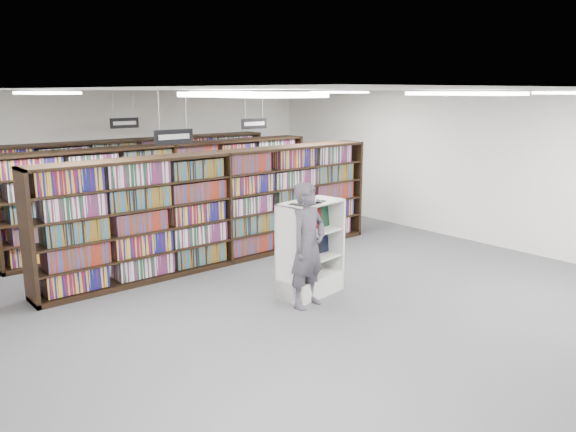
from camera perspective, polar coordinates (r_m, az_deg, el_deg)
floor at (r=9.31m, az=0.38°, el=-7.44°), size 12.00×12.00×0.00m
ceiling at (r=8.75m, az=0.41°, el=12.67°), size 10.00×12.00×0.10m
wall_back at (r=13.96m, az=-15.85°, el=5.59°), size 10.00×0.10×3.20m
wall_right at (r=12.68m, az=17.95°, el=4.79°), size 0.10×12.00×3.20m
bookshelf_row_near at (r=10.57m, az=-6.65°, el=0.84°), size 7.00×0.60×2.10m
bookshelf_row_mid at (r=12.26m, az=-11.82°, el=2.28°), size 7.00×0.60×2.10m
bookshelf_row_far at (r=13.77m, az=-15.19°, el=3.22°), size 7.00×0.60×2.10m
aisle_sign_left at (r=8.75m, az=-11.53°, el=8.03°), size 0.65×0.02×0.80m
aisle_sign_right at (r=12.05m, az=-3.46°, el=9.45°), size 0.65×0.02×0.80m
aisle_sign_center at (r=12.77m, az=-16.28°, el=9.15°), size 0.65×0.02×0.80m
troffer_front_left at (r=4.53m, az=-4.02°, el=12.20°), size 0.60×1.20×0.04m
troffer_front_center at (r=6.75m, az=17.52°, el=11.78°), size 0.60×1.20×0.04m
troffer_back_left at (r=9.06m, az=-23.36°, el=11.41°), size 0.60×1.20×0.04m
troffer_back_center at (r=10.35m, az=-6.95°, el=12.35°), size 0.60×1.20×0.04m
troffer_back_right at (r=12.25m, az=5.15°, el=12.41°), size 0.60×1.20×0.04m
endcap_display at (r=8.97m, az=2.11°, el=-4.83°), size 1.15×0.68×1.51m
open_book at (r=8.56m, az=1.99°, el=1.53°), size 0.62×0.45×0.13m
shopper at (r=8.34m, az=2.04°, el=-3.02°), size 0.76×0.56×1.89m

